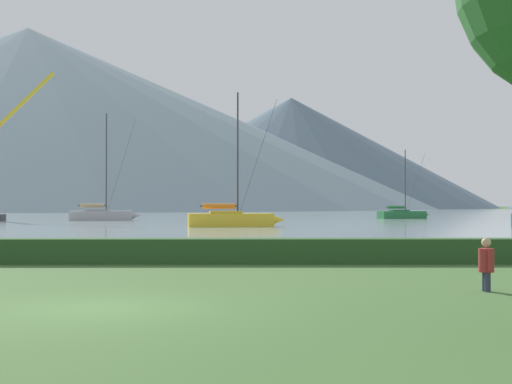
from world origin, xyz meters
TOP-DOWN VIEW (x-y plane):
  - ground_plane at (0.00, 0.00)m, footprint 1000.00×1000.00m
  - harbor_water at (0.00, 137.00)m, footprint 320.00×246.00m
  - hedge_line at (0.00, 11.00)m, footprint 80.00×1.20m
  - sailboat_slip_1 at (23.55, 87.24)m, footprint 7.59×3.92m
  - sailboat_slip_2 at (1.17, 51.57)m, footprint 8.82×3.52m
  - sailboat_slip_3 at (-15.23, 75.63)m, footprint 8.76×3.84m
  - person_seated_viewer at (8.43, 2.77)m, footprint 0.36×0.57m
  - distant_hill_west_ridge at (20.86, 325.86)m, footprint 183.40×183.40m
  - distant_hill_east_ridge at (-96.99, 316.29)m, footprint 358.65×358.65m

SIDE VIEW (x-z plane):
  - ground_plane at x=0.00m, z-range 0.00..0.00m
  - harbor_water at x=0.00m, z-range 0.00..0.00m
  - hedge_line at x=0.00m, z-range 0.00..0.85m
  - sailboat_slip_1 at x=23.55m, z-range -4.08..5.33m
  - person_seated_viewer at x=8.43m, z-range 0.06..1.31m
  - sailboat_slip_2 at x=1.17m, z-range -5.25..6.71m
  - sailboat_slip_3 at x=-15.23m, z-range -5.76..7.23m
  - distant_hill_west_ridge at x=20.86m, z-range 0.00..50.60m
  - distant_hill_east_ridge at x=-96.99m, z-range 0.00..80.41m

